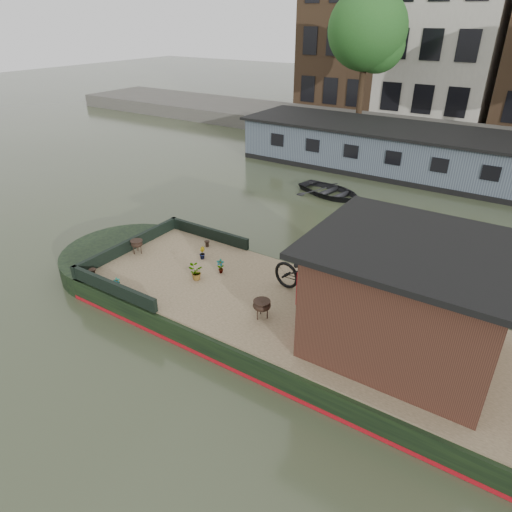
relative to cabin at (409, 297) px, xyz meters
The scene contains 19 objects.
ground 2.88m from the cabin, behind, with size 120.00×120.00×0.00m, color #313824.
houseboat_hull 3.87m from the cabin, behind, with size 14.01×4.02×0.60m.
houseboat_deck 2.52m from the cabin, behind, with size 11.80×3.80×0.05m, color #98845E.
bow_bulwark 7.33m from the cabin, behind, with size 3.00×4.00×0.35m.
cabin is the anchor object (origin of this frame).
bicycle 2.66m from the cabin, 165.74° to the left, with size 0.75×2.14×1.12m, color black.
potted_plant_a 5.16m from the cabin, behind, with size 0.21×0.14×0.40m, color #9B3E2C.
potted_plant_b 6.12m from the cabin, behind, with size 0.20×0.16×0.36m, color maroon.
potted_plant_c 5.48m from the cabin, behind, with size 0.38×0.33×0.42m, color #AA5F31.
potted_plant_d 3.47m from the cabin, 149.26° to the left, with size 0.28×0.28×0.49m, color #955128.
potted_plant_e 7.03m from the cabin, 165.84° to the right, with size 0.17×0.11×0.32m, color brown.
brazier_front 3.25m from the cabin, 166.44° to the right, with size 0.42×0.42×0.45m, color black, non-canonical shape.
brazier_rear 7.85m from the cabin, behind, with size 0.38×0.38×0.41m, color black, non-canonical shape.
bollard_port 6.61m from the cabin, 167.22° to the left, with size 0.16×0.16×0.18m, color black.
bollard_stbd 8.03m from the cabin, 168.21° to the right, with size 0.19×0.19×0.22m, color black.
dinghy 10.93m from the cabin, 122.40° to the left, with size 2.17×3.04×0.63m, color black.
far_houseboat 14.20m from the cabin, 98.88° to the left, with size 20.40×4.40×2.11m.
quay 20.67m from the cabin, 96.09° to the left, with size 60.00×6.00×0.90m, color #47443F.
tree_left 21.28m from the cabin, 114.13° to the left, with size 4.40×4.40×7.40m.
Camera 1 is at (3.81, -8.03, 6.86)m, focal length 32.00 mm.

